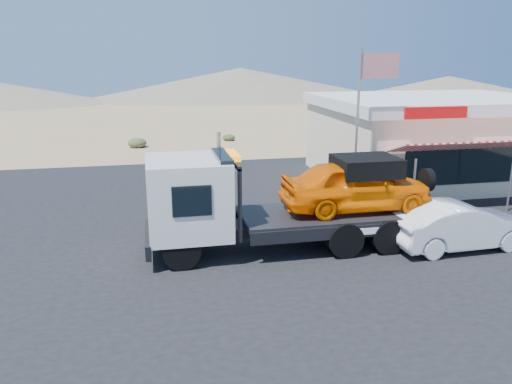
# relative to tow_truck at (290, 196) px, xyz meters

# --- Properties ---
(ground) EXTENTS (120.00, 120.00, 0.00)m
(ground) POSITION_rel_tow_truck_xyz_m (-1.34, -1.47, -1.64)
(ground) COLOR #957755
(ground) RESTS_ON ground
(asphalt_lot) EXTENTS (32.00, 24.00, 0.02)m
(asphalt_lot) POSITION_rel_tow_truck_xyz_m (0.66, 1.53, -1.63)
(asphalt_lot) COLOR black
(asphalt_lot) RESTS_ON ground
(tow_truck) EXTENTS (9.09, 2.70, 3.04)m
(tow_truck) POSITION_rel_tow_truck_xyz_m (0.00, 0.00, 0.00)
(tow_truck) COLOR black
(tow_truck) RESTS_ON asphalt_lot
(white_sedan) EXTENTS (4.42, 1.68, 1.44)m
(white_sedan) POSITION_rel_tow_truck_xyz_m (5.09, -1.21, -0.90)
(white_sedan) COLOR silver
(white_sedan) RESTS_ON asphalt_lot
(jerky_store) EXTENTS (10.40, 9.97, 3.90)m
(jerky_store) POSITION_rel_tow_truck_xyz_m (9.16, 7.51, 0.36)
(jerky_store) COLOR beige
(jerky_store) RESTS_ON asphalt_lot
(flagpole) EXTENTS (1.55, 0.10, 6.00)m
(flagpole) POSITION_rel_tow_truck_xyz_m (3.60, 3.03, 2.13)
(flagpole) COLOR #99999E
(flagpole) RESTS_ON asphalt_lot
(distant_hills) EXTENTS (126.00, 48.00, 4.20)m
(distant_hills) POSITION_rel_tow_truck_xyz_m (-11.11, 53.67, 0.25)
(distant_hills) COLOR #726B59
(distant_hills) RESTS_ON ground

